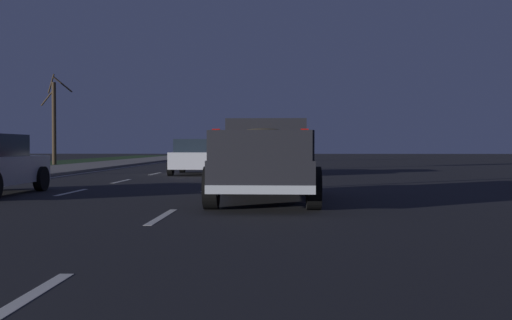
% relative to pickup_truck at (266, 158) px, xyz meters
% --- Properties ---
extents(ground, '(144.00, 144.00, 0.00)m').
position_rel_pickup_truck_xyz_m(ground, '(13.87, 3.50, -0.98)').
color(ground, black).
extents(sidewalk_shoulder, '(108.00, 4.00, 0.12)m').
position_rel_pickup_truck_xyz_m(sidewalk_shoulder, '(13.87, 10.95, -0.92)').
color(sidewalk_shoulder, slate).
rests_on(sidewalk_shoulder, ground).
extents(lane_markings, '(108.90, 7.04, 0.01)m').
position_rel_pickup_truck_xyz_m(lane_markings, '(17.60, 6.51, -0.98)').
color(lane_markings, silver).
rests_on(lane_markings, ground).
extents(pickup_truck, '(5.45, 2.33, 1.87)m').
position_rel_pickup_truck_xyz_m(pickup_truck, '(0.00, 0.00, 0.00)').
color(pickup_truck, '#232328').
rests_on(pickup_truck, ground).
extents(sedan_red, '(4.40, 2.02, 1.54)m').
position_rel_pickup_truck_xyz_m(sedan_red, '(13.07, 0.00, -0.20)').
color(sedan_red, maroon).
rests_on(sedan_red, ground).
extents(sedan_white, '(4.41, 2.04, 1.54)m').
position_rel_pickup_truck_xyz_m(sedan_white, '(13.02, 3.32, -0.20)').
color(sedan_white, silver).
rests_on(sedan_white, ground).
extents(bare_tree_far, '(0.88, 2.12, 6.11)m').
position_rel_pickup_truck_xyz_m(bare_tree_far, '(26.69, 14.81, 2.01)').
color(bare_tree_far, '#423323').
rests_on(bare_tree_far, ground).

